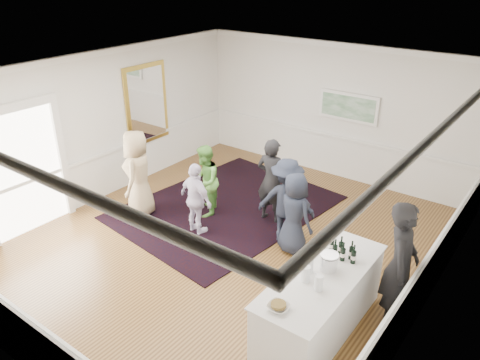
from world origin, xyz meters
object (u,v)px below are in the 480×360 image
Objects in this scene: guest_green at (205,181)px; guest_dark_b at (271,181)px; guest_navy at (295,214)px; bartender at (400,265)px; nut_bowl at (278,306)px; guest_dark_a at (286,201)px; ice_bucket at (329,263)px; serving_table at (320,302)px; guest_lilac at (196,199)px; guest_tan at (138,174)px.

guest_green is 0.86× the size of guest_dark_b.
bartender is at bearing 179.30° from guest_navy.
nut_bowl is at bearing 122.23° from guest_dark_b.
guest_dark_a reaches higher than ice_bucket.
bartender is (0.78, 0.82, 0.49)m from serving_table.
guest_dark_a reaches higher than guest_navy.
ice_bucket is (3.18, -0.83, 0.36)m from guest_lilac.
nut_bowl is at bearing 39.64° from guest_tan.
guest_dark_a reaches higher than guest_green.
guest_green is at bearing -14.64° from guest_dark_a.
guest_tan is 2.70m from guest_dark_b.
ice_bucket is (3.52, -1.48, 0.33)m from guest_green.
guest_dark_b is (-0.63, 0.45, 0.06)m from guest_dark_a.
guest_dark_b is at bearing -114.69° from guest_lilac.
serving_table is at bearing 51.12° from guest_tan.
guest_lilac reaches higher than ice_bucket.
guest_tan reaches higher than serving_table.
nut_bowl is (2.18, -3.18, 0.13)m from guest_dark_b.
guest_navy is at bearing -152.97° from guest_lilac.
serving_table is at bearing 82.92° from nut_bowl.
guest_green is 5.49× the size of nut_bowl.
nut_bowl is at bearing 141.15° from bartender.
serving_table is at bearing 124.51° from bartender.
guest_navy reaches higher than nut_bowl.
guest_green is at bearing 98.00° from guest_tan.
guest_navy reaches higher than serving_table.
guest_tan is 4.81m from nut_bowl.
ice_bucket is (1.35, -1.39, 0.32)m from guest_navy.
guest_dark_b is at bearing 53.29° from bartender.
bartender is 1.35× the size of guest_lilac.
serving_table is 1.46× the size of guest_dark_a.
guest_dark_b is at bearing -55.24° from guest_dark_a.
guest_navy is at bearing 116.28° from nut_bowl.
guest_dark_b is at bearing 135.83° from serving_table.
guest_navy is 5.61× the size of nut_bowl.
guest_tan reaches higher than guest_dark_a.
bartender is at bearing 47.62° from guest_green.
guest_lilac is 1.71m from guest_dark_a.
guest_tan is 1.44m from guest_lilac.
bartender is 1.07× the size of guest_tan.
guest_dark_a is at bearing 133.21° from serving_table.
guest_dark_a is at bearing -19.83° from guest_navy.
bartender reaches higher than ice_bucket.
guest_navy is at bearing 131.33° from serving_table.
bartender reaches higher than guest_tan.
guest_dark_a is (1.84, 0.15, 0.07)m from guest_green.
serving_table is at bearing -92.64° from ice_bucket.
guest_navy is (0.95, -0.70, -0.11)m from guest_dark_b.
ice_bucket is at bearing 151.90° from guest_navy.
bartender reaches higher than nut_bowl.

